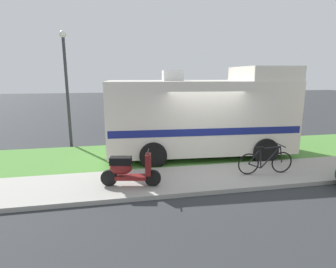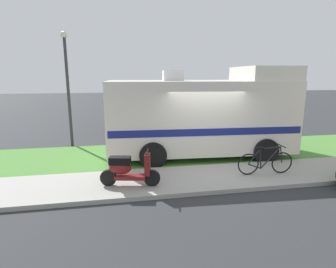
{
  "view_description": "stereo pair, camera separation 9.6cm",
  "coord_description": "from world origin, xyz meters",
  "px_view_note": "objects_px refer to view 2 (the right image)",
  "views": [
    {
      "loc": [
        -2.93,
        -8.37,
        3.03
      ],
      "look_at": [
        -1.21,
        0.3,
        1.1
      ],
      "focal_mm": 29.19,
      "sensor_mm": 36.0,
      "label": 1
    },
    {
      "loc": [
        -2.84,
        -8.39,
        3.03
      ],
      "look_at": [
        -1.21,
        0.3,
        1.1
      ],
      "focal_mm": 29.19,
      "sensor_mm": 36.0,
      "label": 2
    }
  ],
  "objects_px": {
    "motorhome_rv": "(202,114)",
    "street_lamp_post": "(67,79)",
    "bicycle": "(265,162)",
    "pickup_truck_near": "(164,114)",
    "scooter": "(128,169)"
  },
  "relations": [
    {
      "from": "bicycle",
      "to": "pickup_truck_near",
      "type": "height_order",
      "value": "pickup_truck_near"
    },
    {
      "from": "bicycle",
      "to": "pickup_truck_near",
      "type": "distance_m",
      "value": 7.83
    },
    {
      "from": "motorhome_rv",
      "to": "scooter",
      "type": "height_order",
      "value": "motorhome_rv"
    },
    {
      "from": "motorhome_rv",
      "to": "street_lamp_post",
      "type": "relative_size",
      "value": 1.43
    },
    {
      "from": "pickup_truck_near",
      "to": "street_lamp_post",
      "type": "xyz_separation_m",
      "value": [
        -4.46,
        -2.69,
        1.9
      ]
    },
    {
      "from": "motorhome_rv",
      "to": "pickup_truck_near",
      "type": "bearing_deg",
      "value": 96.82
    },
    {
      "from": "scooter",
      "to": "bicycle",
      "type": "height_order",
      "value": "scooter"
    },
    {
      "from": "bicycle",
      "to": "pickup_truck_near",
      "type": "xyz_separation_m",
      "value": [
        -1.77,
        7.61,
        0.44
      ]
    },
    {
      "from": "pickup_truck_near",
      "to": "street_lamp_post",
      "type": "height_order",
      "value": "street_lamp_post"
    },
    {
      "from": "motorhome_rv",
      "to": "street_lamp_post",
      "type": "bearing_deg",
      "value": 155.13
    },
    {
      "from": "scooter",
      "to": "street_lamp_post",
      "type": "height_order",
      "value": "street_lamp_post"
    },
    {
      "from": "bicycle",
      "to": "street_lamp_post",
      "type": "distance_m",
      "value": 8.28
    },
    {
      "from": "motorhome_rv",
      "to": "scooter",
      "type": "bearing_deg",
      "value": -136.83
    },
    {
      "from": "scooter",
      "to": "bicycle",
      "type": "xyz_separation_m",
      "value": [
        4.06,
        0.14,
        -0.09
      ]
    },
    {
      "from": "scooter",
      "to": "pickup_truck_near",
      "type": "relative_size",
      "value": 0.31
    }
  ]
}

